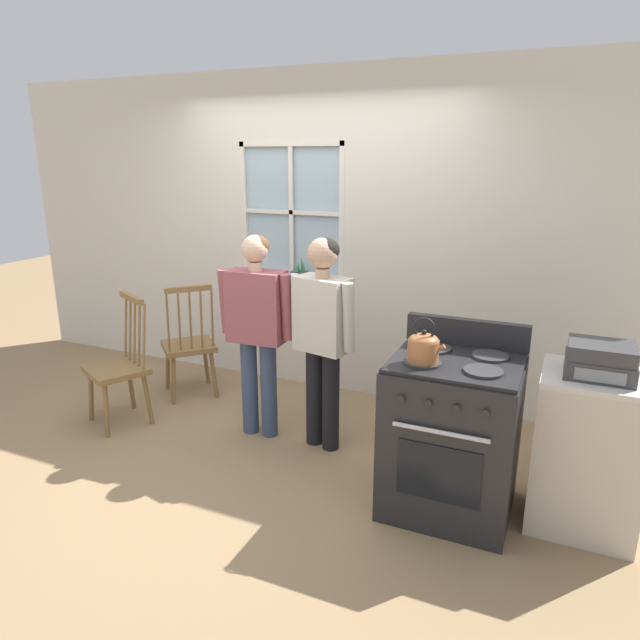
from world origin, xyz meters
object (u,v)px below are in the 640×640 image
Objects in this scene: side_counter at (587,451)px; stereo at (600,360)px; chair_by_window at (189,346)px; person_teen_center at (323,325)px; person_elderly_left at (257,319)px; kettle at (423,346)px; potted_plant at (299,275)px; chair_near_wall at (119,368)px; stove at (452,434)px.

stereo reaches higher than side_counter.
person_teen_center is (1.41, -0.38, 0.46)m from chair_by_window.
chair_by_window is 1.09m from person_elderly_left.
person_elderly_left is at bearing 159.47° from kettle.
person_teen_center reaches higher than potted_plant.
potted_plant is 2.67m from side_counter.
stereo reaches higher than chair_near_wall.
person_teen_center is 6.07× the size of kettle.
side_counter is at bearing 11.54° from stove.
person_teen_center reaches higher than kettle.
kettle is at bearing 111.59° from chair_by_window.
potted_plant is 2.62m from stereo.
stove is at bearing 115.74° from chair_by_window.
chair_by_window is at bearing 168.49° from stereo.
side_counter is at bearing 122.17° from chair_by_window.
person_teen_center is at bearing 118.40° from chair_by_window.
stove is 3.19× the size of stereo.
person_elderly_left is 1.37× the size of stove.
kettle is (2.40, -0.23, 0.58)m from chair_near_wall.
chair_near_wall is 2.48m from kettle.
person_teen_center is 1.67× the size of side_counter.
kettle is 2.06m from potted_plant.
kettle reaches higher than stereo.
chair_near_wall is 2.93× the size of stereo.
kettle reaches higher than side_counter.
kettle is (-0.16, -0.13, 0.55)m from stove.
chair_near_wall reaches higher than side_counter.
chair_near_wall is (-0.17, -0.65, 0.00)m from chair_by_window.
stove reaches higher than side_counter.
chair_near_wall is at bearing 174.43° from kettle.
potted_plant is (0.78, 0.57, 0.58)m from chair_by_window.
chair_by_window is 3.21m from stereo.
stereo is (3.10, -0.63, 0.54)m from chair_by_window.
person_elderly_left is at bearing 166.23° from stove.
potted_plant is (-0.13, 0.97, 0.13)m from person_elderly_left.
person_elderly_left is at bearing -165.50° from person_teen_center.
chair_near_wall is at bearing -157.57° from person_teen_center.
chair_near_wall is 0.67× the size of person_teen_center.
stove is (2.39, -0.76, 0.03)m from chair_by_window.
side_counter is (2.32, -1.18, -0.57)m from potted_plant.
potted_plant reaches higher than chair_by_window.
person_elderly_left reaches higher than side_counter.
stereo is at bearing -27.39° from potted_plant.
stove is 0.73m from side_counter.
stereo is (3.27, 0.02, 0.54)m from chair_near_wall.
stove is 0.59m from kettle.
chair_by_window is 1.00× the size of chair_near_wall.
stereo reaches higher than chair_by_window.
chair_by_window and chair_near_wall have the same top height.
person_teen_center reaches higher than chair_by_window.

